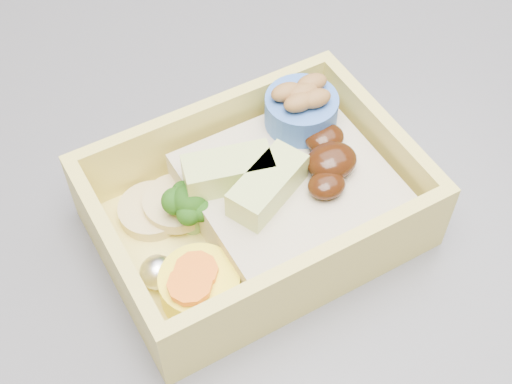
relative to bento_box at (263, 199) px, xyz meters
name	(u,v)px	position (x,y,z in m)	size (l,w,h in m)	color
bento_box	(263,199)	(0.00, 0.00, 0.00)	(0.20, 0.16, 0.07)	#E8D55F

